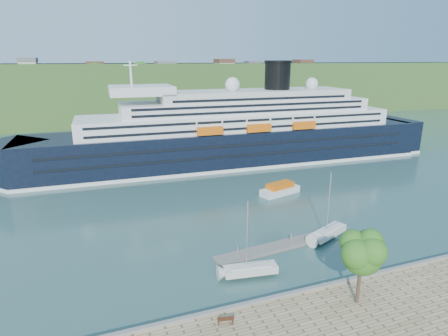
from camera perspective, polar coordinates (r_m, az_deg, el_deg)
The scene contains 10 objects.
ground at distance 47.30m, azimuth 16.44°, elevation -17.46°, with size 400.00×400.00×0.00m, color #305552.
far_hillside at distance 178.17m, azimuth -12.32°, elevation 11.43°, with size 400.00×50.00×24.00m, color #376227.
quay_coping at distance 46.55m, azimuth 16.71°, elevation -16.40°, with size 220.00×0.50×0.30m, color slate.
cruise_ship at distance 94.07m, azimuth 1.28°, elevation 8.32°, with size 114.04×16.61×25.61m, color black, non-canonical shape.
park_bench at distance 39.10m, azimuth 0.22°, elevation -21.99°, with size 1.66×0.68×1.06m, color #4B2415, non-canonical shape.
promenade_tree at distance 42.00m, azimuth 20.13°, elevation -13.62°, with size 5.45×5.45×9.03m, color #2C661B, non-canonical shape.
floating_pontoon at distance 54.73m, azimuth 8.25°, elevation -11.74°, with size 19.48×2.38×0.43m, color gray, non-canonical shape.
sailboat_white_near at distance 45.77m, azimuth 4.16°, elevation -11.14°, with size 7.31×2.03×9.44m, color silver, non-canonical shape.
sailboat_white_far at distance 56.95m, azimuth 15.89°, elevation -5.82°, with size 7.67×2.13×9.90m, color silver, non-canonical shape.
tender_launch at distance 74.94m, azimuth 8.53°, elevation -3.10°, with size 8.43×2.89×2.33m, color #E3600D, non-canonical shape.
Camera 1 is at (-24.96, -30.88, 25.71)m, focal length 30.00 mm.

